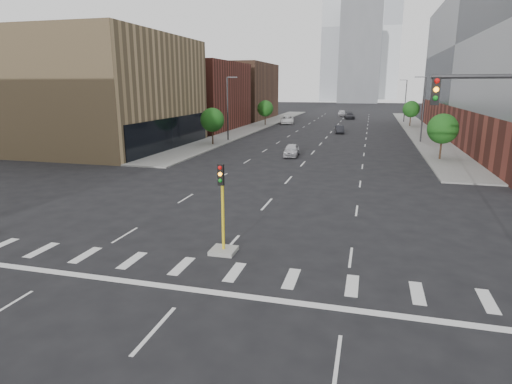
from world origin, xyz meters
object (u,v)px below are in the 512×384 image
at_px(median_traffic_signal, 223,234).
at_px(car_distant, 342,113).
at_px(car_mid_right, 339,129).
at_px(car_far_left, 287,120).
at_px(car_deep_right, 350,116).
at_px(car_near_left, 291,150).

xyz_separation_m(median_traffic_signal, car_distant, (-0.93, 97.45, -0.15)).
relative_size(car_mid_right, car_far_left, 0.67).
bearing_deg(median_traffic_signal, car_deep_right, 88.99).
bearing_deg(car_distant, car_near_left, -93.79).
height_order(car_near_left, car_mid_right, car_near_left).
xyz_separation_m(median_traffic_signal, car_near_left, (-2.04, 29.58, -0.27)).
height_order(car_mid_right, car_far_left, car_far_left).
relative_size(car_near_left, car_mid_right, 1.03).
xyz_separation_m(car_near_left, car_far_left, (-8.46, 41.50, 0.14)).
relative_size(car_mid_right, car_deep_right, 0.78).
distance_m(car_near_left, car_mid_right, 26.12).
height_order(median_traffic_signal, car_mid_right, median_traffic_signal).
relative_size(car_near_left, car_deep_right, 0.80).
bearing_deg(car_distant, car_deep_right, -78.63).
bearing_deg(car_deep_right, car_near_left, -102.73).
distance_m(car_near_left, car_distant, 67.89).
distance_m(median_traffic_signal, car_near_left, 29.65).
bearing_deg(car_deep_right, car_distant, 95.02).
bearing_deg(car_far_left, car_mid_right, -62.23).
distance_m(median_traffic_signal, car_mid_right, 55.48).
bearing_deg(car_distant, car_far_left, -112.80).
xyz_separation_m(car_far_left, car_deep_right, (12.05, 16.60, -0.09)).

